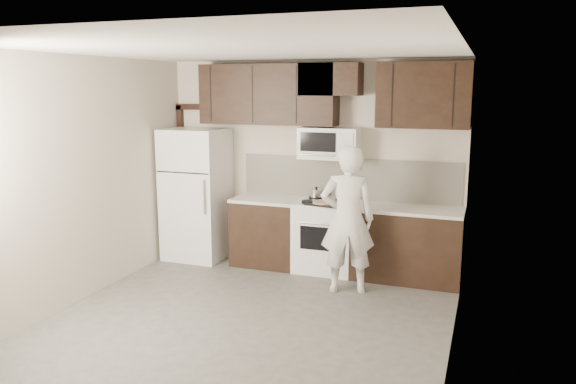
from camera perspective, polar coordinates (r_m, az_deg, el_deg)
The scene contains 14 objects.
floor at distance 5.82m, azimuth -4.56°, elevation -13.28°, with size 4.50×4.50×0.00m, color #4A4745.
back_wall at distance 7.50m, azimuth 2.41°, elevation 2.90°, with size 4.00×4.00×0.00m, color beige.
ceiling at distance 5.34m, azimuth -5.00°, elevation 14.27°, with size 4.50×4.50×0.00m, color white.
counter_run at distance 7.22m, azimuth 6.20°, elevation -4.69°, with size 2.95×0.64×0.91m.
stove at distance 7.30m, azimuth 3.87°, elevation -4.46°, with size 0.76×0.66×0.94m.
backsplash at distance 7.38m, azimuth 6.08°, elevation 1.39°, with size 2.90×0.02×0.54m, color beige.
upper_cabinets at distance 7.20m, azimuth 3.65°, elevation 10.02°, with size 3.48×0.35×0.78m.
microwave at distance 7.19m, azimuth 4.25°, elevation 4.96°, with size 0.76×0.42×0.40m.
refrigerator at distance 7.85m, azimuth -9.27°, elevation -0.20°, with size 0.80×0.76×1.80m.
door_trim at distance 8.25m, azimuth -10.51°, elevation 2.73°, with size 0.50×0.08×2.12m.
saucepan at distance 7.37m, azimuth 2.92°, elevation -0.19°, with size 0.29×0.17×0.16m.
baking_tray at distance 7.02m, azimuth 3.63°, elevation -1.20°, with size 0.40×0.30×0.02m, color black.
pizza at distance 7.01m, azimuth 3.63°, elevation -1.04°, with size 0.27×0.27×0.02m, color #CDB88A.
person at distance 6.48m, azimuth 6.06°, elevation -2.80°, with size 0.63×0.41×1.72m, color silver.
Camera 1 is at (2.23, -4.84, 2.36)m, focal length 35.00 mm.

